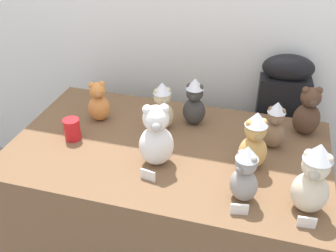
{
  "coord_description": "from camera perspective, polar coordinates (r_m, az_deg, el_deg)",
  "views": [
    {
      "loc": [
        0.43,
        -1.27,
        1.9
      ],
      "look_at": [
        0.0,
        0.25,
        0.89
      ],
      "focal_mm": 42.69,
      "sensor_mm": 36.0,
      "label": 1
    }
  ],
  "objects": [
    {
      "name": "teddy_bear_sand",
      "position": [
        2.01,
        -0.81,
        2.8
      ],
      "size": [
        0.15,
        0.15,
        0.26
      ],
      "rotation": [
        0.0,
        0.0,
        0.54
      ],
      "color": "#CCB78E",
      "rests_on": "display_table"
    },
    {
      "name": "display_table",
      "position": [
        2.18,
        0.0,
        -11.26
      ],
      "size": [
        1.52,
        0.89,
        0.77
      ],
      "primitive_type": "cube",
      "color": "brown",
      "rests_on": "ground_plane"
    },
    {
      "name": "teddy_bear_ash",
      "position": [
        1.6,
        10.92,
        -6.78
      ],
      "size": [
        0.15,
        0.15,
        0.26
      ],
      "rotation": [
        0.0,
        0.0,
        -0.54
      ],
      "color": "gray",
      "rests_on": "display_table"
    },
    {
      "name": "name_card_front_middle",
      "position": [
        1.6,
        10.16,
        -11.63
      ],
      "size": [
        0.07,
        0.02,
        0.05
      ],
      "primitive_type": "cube",
      "rotation": [
        0.0,
        0.0,
        0.2
      ],
      "color": "white",
      "rests_on": "display_table"
    },
    {
      "name": "name_card_front_left",
      "position": [
        1.61,
        19.18,
        -12.88
      ],
      "size": [
        0.07,
        0.01,
        0.05
      ],
      "primitive_type": "cube",
      "rotation": [
        0.0,
        0.0,
        0.08
      ],
      "color": "white",
      "rests_on": "display_table"
    },
    {
      "name": "teddy_bear_cocoa",
      "position": [
        2.09,
        19.33,
        1.86
      ],
      "size": [
        0.16,
        0.14,
        0.26
      ],
      "rotation": [
        0.0,
        0.0,
        0.25
      ],
      "color": "#4C3323",
      "rests_on": "display_table"
    },
    {
      "name": "party_cup_red",
      "position": [
        2.02,
        -13.53,
        -0.46
      ],
      "size": [
        0.08,
        0.08,
        0.11
      ],
      "primitive_type": "cylinder",
      "color": "red",
      "rests_on": "display_table"
    },
    {
      "name": "teddy_bear_mocha",
      "position": [
        1.94,
        14.95,
        0.07
      ],
      "size": [
        0.12,
        0.1,
        0.24
      ],
      "rotation": [
        0.0,
        0.0,
        -0.09
      ],
      "color": "#7F6047",
      "rests_on": "display_table"
    },
    {
      "name": "teddy_bear_honey",
      "position": [
        1.77,
        12.18,
        -2.15
      ],
      "size": [
        0.16,
        0.15,
        0.28
      ],
      "rotation": [
        0.0,
        0.0,
        0.44
      ],
      "color": "tan",
      "rests_on": "display_table"
    },
    {
      "name": "instrument_case",
      "position": [
        2.49,
        15.17,
        -1.61
      ],
      "size": [
        0.29,
        0.15,
        1.08
      ],
      "rotation": [
        0.0,
        0.0,
        0.09
      ],
      "color": "black",
      "rests_on": "ground_plane"
    },
    {
      "name": "teddy_bear_snow",
      "position": [
        1.75,
        -1.69,
        -1.6
      ],
      "size": [
        0.19,
        0.18,
        0.3
      ],
      "rotation": [
        0.0,
        0.0,
        0.39
      ],
      "color": "white",
      "rests_on": "display_table"
    },
    {
      "name": "teddy_bear_charcoal",
      "position": [
        2.06,
        3.78,
        3.42
      ],
      "size": [
        0.12,
        0.11,
        0.26
      ],
      "rotation": [
        0.0,
        0.0,
        0.01
      ],
      "color": "#383533",
      "rests_on": "display_table"
    },
    {
      "name": "name_card_front_right",
      "position": [
        1.73,
        -2.88,
        -7.02
      ],
      "size": [
        0.07,
        0.02,
        0.05
      ],
      "primitive_type": "cube",
      "rotation": [
        0.0,
        0.0,
        -0.17
      ],
      "color": "white",
      "rests_on": "display_table"
    },
    {
      "name": "teddy_bear_ginger",
      "position": [
        2.13,
        -9.88,
        3.33
      ],
      "size": [
        0.15,
        0.14,
        0.23
      ],
      "rotation": [
        0.0,
        0.0,
        0.52
      ],
      "color": "#D17F3D",
      "rests_on": "display_table"
    },
    {
      "name": "teddy_bear_cream",
      "position": [
        1.6,
        19.97,
        -7.16
      ],
      "size": [
        0.16,
        0.14,
        0.31
      ],
      "rotation": [
        0.0,
        0.0,
        -0.13
      ],
      "color": "beige",
      "rests_on": "display_table"
    }
  ]
}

